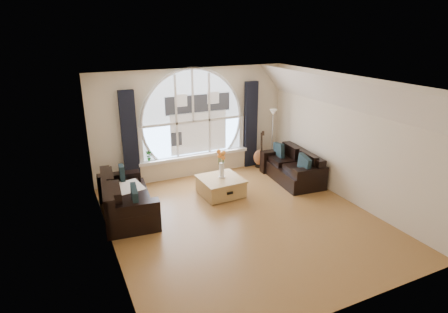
# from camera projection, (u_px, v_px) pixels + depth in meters

# --- Properties ---
(ground) EXTENTS (5.00, 5.50, 0.01)m
(ground) POSITION_uv_depth(u_px,v_px,m) (243.00, 220.00, 7.39)
(ground) COLOR brown
(ground) RESTS_ON ground
(ceiling) EXTENTS (5.00, 5.50, 0.01)m
(ceiling) POSITION_uv_depth(u_px,v_px,m) (246.00, 83.00, 6.49)
(ceiling) COLOR silver
(ceiling) RESTS_ON ground
(wall_back) EXTENTS (5.00, 0.01, 2.70)m
(wall_back) POSITION_uv_depth(u_px,v_px,m) (192.00, 123.00, 9.28)
(wall_back) COLOR beige
(wall_back) RESTS_ON ground
(wall_front) EXTENTS (5.00, 0.01, 2.70)m
(wall_front) POSITION_uv_depth(u_px,v_px,m) (350.00, 223.00, 4.59)
(wall_front) COLOR beige
(wall_front) RESTS_ON ground
(wall_left) EXTENTS (0.01, 5.50, 2.70)m
(wall_left) POSITION_uv_depth(u_px,v_px,m) (107.00, 178.00, 5.93)
(wall_left) COLOR beige
(wall_left) RESTS_ON ground
(wall_right) EXTENTS (0.01, 5.50, 2.70)m
(wall_right) POSITION_uv_depth(u_px,v_px,m) (348.00, 139.00, 7.94)
(wall_right) COLOR beige
(wall_right) RESTS_ON ground
(attic_slope) EXTENTS (0.92, 5.50, 0.72)m
(attic_slope) POSITION_uv_depth(u_px,v_px,m) (342.00, 94.00, 7.49)
(attic_slope) COLOR silver
(attic_slope) RESTS_ON ground
(arched_window) EXTENTS (2.60, 0.06, 2.15)m
(arched_window) POSITION_uv_depth(u_px,v_px,m) (193.00, 112.00, 9.17)
(arched_window) COLOR silver
(arched_window) RESTS_ON wall_back
(window_sill) EXTENTS (2.90, 0.22, 0.08)m
(window_sill) POSITION_uv_depth(u_px,v_px,m) (195.00, 156.00, 9.48)
(window_sill) COLOR white
(window_sill) RESTS_ON wall_back
(window_frame) EXTENTS (2.76, 0.08, 2.15)m
(window_frame) POSITION_uv_depth(u_px,v_px,m) (193.00, 113.00, 9.14)
(window_frame) COLOR white
(window_frame) RESTS_ON wall_back
(neighbor_house) EXTENTS (1.70, 0.02, 1.50)m
(neighbor_house) POSITION_uv_depth(u_px,v_px,m) (199.00, 117.00, 9.26)
(neighbor_house) COLOR silver
(neighbor_house) RESTS_ON wall_back
(curtain_left) EXTENTS (0.35, 0.12, 2.30)m
(curtain_left) POSITION_uv_depth(u_px,v_px,m) (130.00, 140.00, 8.61)
(curtain_left) COLOR black
(curtain_left) RESTS_ON ground
(curtain_right) EXTENTS (0.35, 0.12, 2.30)m
(curtain_right) POSITION_uv_depth(u_px,v_px,m) (251.00, 125.00, 9.89)
(curtain_right) COLOR black
(curtain_right) RESTS_ON ground
(sofa_left) EXTENTS (1.09, 1.90, 0.80)m
(sofa_left) POSITION_uv_depth(u_px,v_px,m) (126.00, 197.00, 7.46)
(sofa_left) COLOR black
(sofa_left) RESTS_ON ground
(sofa_right) EXTENTS (0.98, 1.73, 0.74)m
(sofa_right) POSITION_uv_depth(u_px,v_px,m) (292.00, 165.00, 9.15)
(sofa_right) COLOR black
(sofa_right) RESTS_ON ground
(coffee_chest) EXTENTS (0.94, 0.94, 0.45)m
(coffee_chest) POSITION_uv_depth(u_px,v_px,m) (221.00, 186.00, 8.42)
(coffee_chest) COLOR #A98347
(coffee_chest) RESTS_ON ground
(throw_blanket) EXTENTS (0.65, 0.65, 0.10)m
(throw_blanket) POSITION_uv_depth(u_px,v_px,m) (128.00, 189.00, 7.59)
(throw_blanket) COLOR silver
(throw_blanket) RESTS_ON sofa_left
(vase_flowers) EXTENTS (0.24, 0.24, 0.70)m
(vase_flowers) POSITION_uv_depth(u_px,v_px,m) (222.00, 161.00, 8.27)
(vase_flowers) COLOR white
(vase_flowers) RESTS_ON coffee_chest
(floor_lamp) EXTENTS (0.24, 0.24, 1.60)m
(floor_lamp) POSITION_uv_depth(u_px,v_px,m) (272.00, 139.00, 9.89)
(floor_lamp) COLOR #B2B2B2
(floor_lamp) RESTS_ON ground
(guitar) EXTENTS (0.42, 0.35, 1.06)m
(guitar) POSITION_uv_depth(u_px,v_px,m) (260.00, 149.00, 9.92)
(guitar) COLOR brown
(guitar) RESTS_ON ground
(potted_plant) EXTENTS (0.17, 0.15, 0.28)m
(potted_plant) POSITION_uv_depth(u_px,v_px,m) (149.00, 156.00, 8.94)
(potted_plant) COLOR #1E6023
(potted_plant) RESTS_ON window_sill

